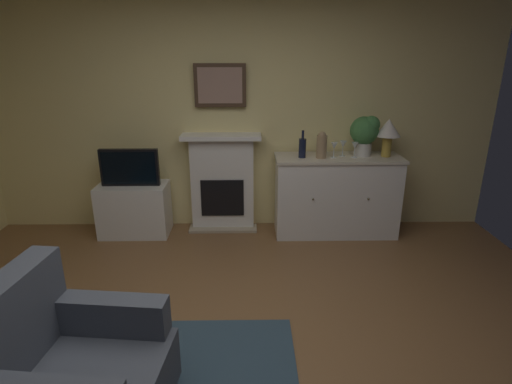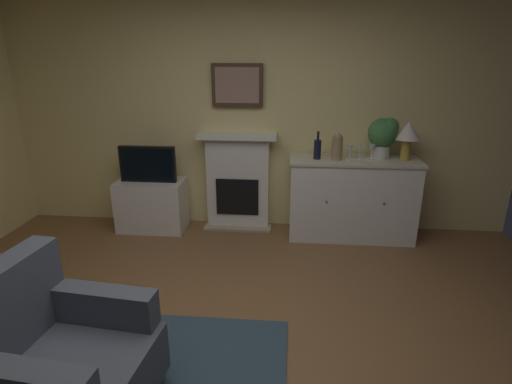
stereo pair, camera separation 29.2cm
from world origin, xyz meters
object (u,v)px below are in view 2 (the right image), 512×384
at_px(wine_glass_right, 372,149).
at_px(potted_plant_small, 383,134).
at_px(framed_picture, 237,85).
at_px(wine_bottle, 317,149).
at_px(sideboard_cabinet, 352,199).
at_px(table_lamp, 408,133).
at_px(tv_set, 148,164).
at_px(vase_decorative, 337,147).
at_px(fireplace_unit, 238,181).
at_px(tv_cabinet, 152,205).
at_px(wine_glass_center, 360,147).
at_px(wine_glass_left, 350,149).
at_px(armchair, 58,361).

bearing_deg(wine_glass_right, potted_plant_small, 35.46).
xyz_separation_m(framed_picture, wine_bottle, (0.86, -0.25, -0.62)).
bearing_deg(sideboard_cabinet, potted_plant_small, 9.39).
bearing_deg(table_lamp, framed_picture, 172.82).
bearing_deg(table_lamp, tv_set, -179.83).
xyz_separation_m(vase_decorative, tv_set, (-2.04, 0.04, -0.25)).
distance_m(fireplace_unit, table_lamp, 1.88).
height_order(table_lamp, tv_cabinet, table_lamp).
xyz_separation_m(table_lamp, wine_glass_center, (-0.46, 0.02, -0.16)).
height_order(wine_glass_left, potted_plant_small, potted_plant_small).
distance_m(wine_glass_left, wine_glass_center, 0.13).
height_order(fireplace_unit, armchair, fireplace_unit).
relative_size(vase_decorative, armchair, 0.31).
bearing_deg(wine_bottle, potted_plant_small, 6.45).
bearing_deg(vase_decorative, table_lamp, 4.07).
height_order(wine_glass_left, armchair, wine_glass_left).
distance_m(tv_set, potted_plant_small, 2.54).
height_order(wine_glass_center, potted_plant_small, potted_plant_small).
bearing_deg(sideboard_cabinet, armchair, -126.39).
xyz_separation_m(tv_cabinet, potted_plant_small, (2.51, 0.03, 0.85)).
height_order(table_lamp, vase_decorative, table_lamp).
bearing_deg(tv_cabinet, fireplace_unit, 9.45).
height_order(wine_bottle, tv_set, wine_bottle).
bearing_deg(wine_glass_left, framed_picture, 167.24).
xyz_separation_m(wine_glass_left, vase_decorative, (-0.13, -0.00, 0.02)).
distance_m(wine_glass_left, tv_set, 2.18).
bearing_deg(armchair, framed_picture, 77.41).
xyz_separation_m(wine_glass_center, potted_plant_small, (0.23, 0.02, 0.13)).
height_order(fireplace_unit, tv_set, fireplace_unit).
height_order(sideboard_cabinet, vase_decorative, vase_decorative).
height_order(wine_bottle, vase_decorative, wine_bottle).
xyz_separation_m(framed_picture, wine_glass_left, (1.20, -0.27, -0.60)).
bearing_deg(armchair, sideboard_cabinet, 53.61).
bearing_deg(armchair, wine_glass_left, 54.07).
height_order(table_lamp, wine_bottle, table_lamp).
relative_size(wine_bottle, tv_set, 0.47).
xyz_separation_m(vase_decorative, armchair, (-1.68, -2.50, -0.64)).
bearing_deg(sideboard_cabinet, wine_glass_center, 28.28).
xyz_separation_m(wine_glass_left, wine_glass_right, (0.22, 0.01, 0.00)).
relative_size(vase_decorative, potted_plant_small, 0.65).
distance_m(framed_picture, armchair, 3.10).
bearing_deg(potted_plant_small, vase_decorative, -168.60).
bearing_deg(vase_decorative, potted_plant_small, 11.40).
distance_m(sideboard_cabinet, wine_glass_left, 0.57).
bearing_deg(table_lamp, sideboard_cabinet, -180.00).
relative_size(wine_glass_right, potted_plant_small, 0.38).
xyz_separation_m(table_lamp, potted_plant_small, (-0.23, 0.05, -0.02)).
height_order(framed_picture, wine_bottle, framed_picture).
xyz_separation_m(fireplace_unit, wine_glass_left, (1.20, -0.23, 0.46)).
relative_size(wine_glass_left, tv_cabinet, 0.22).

